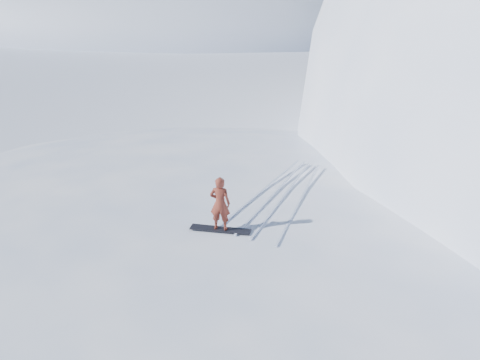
{
  "coord_description": "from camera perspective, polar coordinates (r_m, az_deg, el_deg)",
  "views": [
    {
      "loc": [
        6.15,
        -8.98,
        9.21
      ],
      "look_at": [
        -1.03,
        2.59,
        3.5
      ],
      "focal_mm": 40.0,
      "sensor_mm": 36.0,
      "label": 1
    }
  ],
  "objects": [
    {
      "name": "vapor_plume",
      "position": [
        85.99,
        -24.22,
        14.7
      ],
      "size": [
        9.3,
        7.44,
        6.51
      ],
      "primitive_type": "ellipsoid",
      "color": "white",
      "rests_on": "ground"
    },
    {
      "name": "far_ridge_a",
      "position": [
        103.15,
        -16.67,
        16.74
      ],
      "size": [
        120.0,
        70.0,
        28.0
      ],
      "primitive_type": "ellipsoid",
      "color": "white",
      "rests_on": "ground"
    },
    {
      "name": "wind_bumps",
      "position": [
        15.9,
        0.57,
        -12.63
      ],
      "size": [
        16.0,
        14.4,
        1.0
      ],
      "color": "white",
      "rests_on": "ground"
    },
    {
      "name": "far_ridge_c",
      "position": [
        127.94,
        11.16,
        18.23
      ],
      "size": [
        140.0,
        90.0,
        36.0
      ],
      "primitive_type": "ellipsoid",
      "color": "white",
      "rests_on": "ground"
    },
    {
      "name": "near_ridge",
      "position": [
        15.96,
        7.17,
        -12.69
      ],
      "size": [
        36.0,
        28.0,
        4.8
      ],
      "primitive_type": "ellipsoid",
      "color": "white",
      "rests_on": "ground"
    },
    {
      "name": "snowboard",
      "position": [
        14.46,
        -2.1,
        -5.28
      ],
      "size": [
        1.66,
        0.86,
        0.03
      ],
      "primitive_type": "cube",
      "rotation": [
        0.0,
        0.0,
        0.35
      ],
      "color": "black",
      "rests_on": "near_ridge"
    },
    {
      "name": "board_tracks",
      "position": [
        16.58,
        4.32,
        -1.48
      ],
      "size": [
        2.32,
        5.99,
        0.04
      ],
      "color": "silver",
      "rests_on": "ground"
    },
    {
      "name": "snowboarder",
      "position": [
        14.12,
        -2.14,
        -2.53
      ],
      "size": [
        0.64,
        0.53,
        1.5
      ],
      "primitive_type": "imported",
      "rotation": [
        0.0,
        0.0,
        3.49
      ],
      "color": "maroon",
      "rests_on": "snowboard"
    },
    {
      "name": "ground",
      "position": [
        14.25,
        -2.06,
        -17.51
      ],
      "size": [
        400.0,
        400.0,
        0.0
      ],
      "primitive_type": "plane",
      "color": "white",
      "rests_on": "ground"
    }
  ]
}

